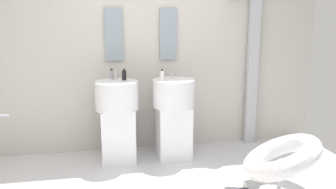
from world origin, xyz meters
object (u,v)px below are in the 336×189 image
Objects in this scene: pedestal_sink_right at (174,114)px; soap_bottle_black at (124,75)px; soap_bottle_grey at (112,74)px; pedestal_sink_left at (118,117)px; soap_bottle_white at (162,75)px; lounge_chair at (281,162)px; shower_column at (252,66)px.

soap_bottle_black is (-0.59, 0.08, 0.50)m from pedestal_sink_right.
pedestal_sink_left is at bearing -74.89° from soap_bottle_grey.
soap_bottle_grey is at bearing 159.34° from soap_bottle_white.
pedestal_sink_left is 1.00× the size of pedestal_sink_right.
soap_bottle_white reaches higher than pedestal_sink_right.
soap_bottle_black is at bearing -35.00° from soap_bottle_grey.
soap_bottle_white is at bearing -15.13° from soap_bottle_black.
pedestal_sink_right is 1.45m from lounge_chair.
lounge_chair is (1.52, -1.17, -0.20)m from pedestal_sink_left.
soap_bottle_white is at bearing -164.17° from shower_column.
soap_bottle_white is 1.07× the size of soap_bottle_grey.
pedestal_sink_right is at bearing 125.31° from lounge_chair.
soap_bottle_grey is at bearing 105.11° from pedestal_sink_left.
soap_bottle_black is 0.18m from soap_bottle_grey.
pedestal_sink_left is at bearing 180.00° from pedestal_sink_right.
pedestal_sink_right is at bearing 0.00° from pedestal_sink_left.
pedestal_sink_left is 0.73m from soap_bottle_white.
soap_bottle_black is (-1.42, 1.25, 0.70)m from lounge_chair.
shower_column reaches higher than lounge_chair.
pedestal_sink_right is 1.05× the size of lounge_chair.
soap_bottle_white is at bearing -4.57° from pedestal_sink_left.
soap_bottle_white reaches higher than soap_bottle_black.
shower_column is at bearing 4.43° from soap_bottle_grey.
soap_bottle_white is 0.63m from soap_bottle_grey.
shower_column reaches higher than soap_bottle_grey.
shower_column is at bearing 8.12° from soap_bottle_black.
pedestal_sink_left is at bearing -141.95° from soap_bottle_black.
soap_bottle_white reaches higher than lounge_chair.
shower_column is at bearing 10.02° from pedestal_sink_left.
pedestal_sink_right reaches higher than lounge_chair.
pedestal_sink_right is 7.96× the size of soap_bottle_white.
pedestal_sink_right is 0.52m from soap_bottle_white.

